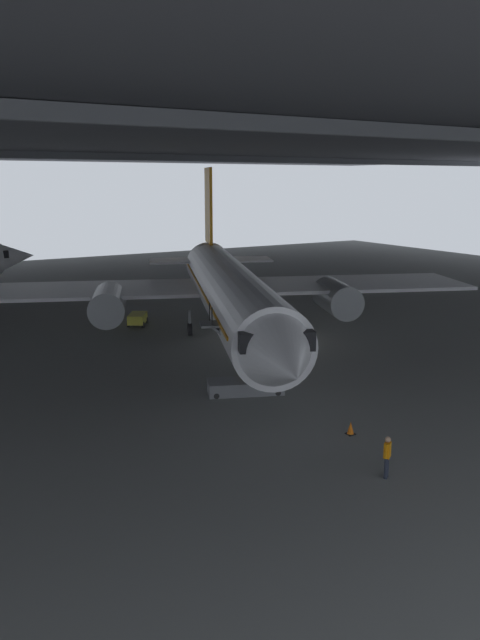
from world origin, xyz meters
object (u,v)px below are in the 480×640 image
object	(u,v)px
crew_worker_near_nose	(387,454)
traffic_cone_orange	(351,428)
boarding_stairs	(244,379)
baggage_tug	(137,318)
airplane_main	(229,291)
crew_worker_by_stairs	(241,364)

from	to	relation	value
crew_worker_near_nose	traffic_cone_orange	size ratio (longest dim) A/B	2.76
boarding_stairs	baggage_tug	size ratio (longest dim) A/B	1.91
boarding_stairs	crew_worker_near_nose	bearing A→B (deg)	-91.87
crew_worker_near_nose	airplane_main	bearing A→B (deg)	76.43
airplane_main	traffic_cone_orange	size ratio (longest dim) A/B	62.12
crew_worker_by_stairs	traffic_cone_orange	xyz separation A→B (m)	(0.33, -8.89, -0.71)
crew_worker_near_nose	traffic_cone_orange	xyz separation A→B (m)	(1.55, 3.86, -0.65)
baggage_tug	crew_worker_near_nose	bearing A→B (deg)	-92.78
traffic_cone_orange	baggage_tug	world-z (taller)	baggage_tug
traffic_cone_orange	baggage_tug	bearing A→B (deg)	90.36
boarding_stairs	traffic_cone_orange	xyz separation A→B (m)	(1.20, -7.14, -0.45)
crew_worker_by_stairs	traffic_cone_orange	distance (m)	8.92
crew_worker_near_nose	traffic_cone_orange	bearing A→B (deg)	68.06
airplane_main	traffic_cone_orange	world-z (taller)	airplane_main
boarding_stairs	crew_worker_by_stairs	bearing A→B (deg)	63.67
crew_worker_by_stairs	boarding_stairs	bearing A→B (deg)	-116.33
airplane_main	crew_worker_by_stairs	world-z (taller)	airplane_main
airplane_main	baggage_tug	bearing A→B (deg)	114.02
boarding_stairs	airplane_main	bearing A→B (deg)	64.47
boarding_stairs	crew_worker_near_nose	world-z (taller)	boarding_stairs
boarding_stairs	crew_worker_near_nose	size ratio (longest dim) A/B	2.89
crew_worker_by_stairs	baggage_tug	distance (m)	16.05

